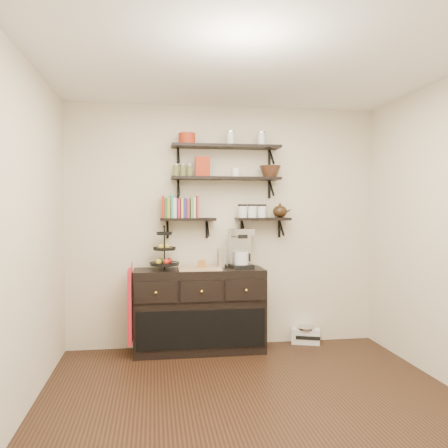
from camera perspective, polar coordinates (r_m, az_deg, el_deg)
floor at (r=3.97m, az=4.03°, el=-21.23°), size 3.50×3.50×0.00m
ceiling at (r=3.82m, az=4.13°, el=19.31°), size 3.50×3.50×0.02m
back_wall at (r=5.37m, az=0.01°, el=-0.28°), size 3.50×0.02×2.70m
left_wall at (r=3.69m, az=-23.51°, el=-1.49°), size 0.02×3.50×2.70m
shelf_top at (r=5.28m, az=0.23°, el=9.27°), size 1.20×0.27×0.23m
shelf_mid at (r=5.25m, az=0.23°, el=5.47°), size 1.20×0.27×0.23m
shelf_low_left at (r=5.20m, az=-4.37°, el=0.50°), size 0.60×0.25×0.23m
shelf_low_right at (r=5.33m, az=4.67°, el=0.53°), size 0.60×0.25×0.23m
cookbooks at (r=5.20m, az=-4.95°, el=2.01°), size 0.43×0.15×0.26m
glass_canisters at (r=5.30m, az=3.42°, el=1.47°), size 0.32×0.10×0.13m
sideboard at (r=5.22m, az=-2.99°, el=-10.31°), size 1.40×0.50×0.92m
fruit_stand at (r=5.10m, az=-7.15°, el=-3.73°), size 0.31×0.31×0.45m
candle at (r=5.13m, az=-2.72°, el=-4.80°), size 0.08×0.08×0.08m
coffee_maker at (r=5.21m, az=2.00°, el=-3.04°), size 0.27×0.26×0.43m
thermal_carafe at (r=5.13m, az=-0.29°, el=-4.19°), size 0.11×0.11×0.22m
apron at (r=5.08m, az=-11.22°, el=-9.63°), size 0.04×0.33×0.76m
radio at (r=5.67m, az=9.80°, el=-13.06°), size 0.35×0.27×0.19m
recipe_box at (r=5.22m, az=-2.58°, el=6.90°), size 0.16×0.07×0.22m
walnut_bowl at (r=5.35m, az=5.57°, el=6.29°), size 0.24×0.24×0.13m
ramekins at (r=5.26m, az=1.41°, el=6.18°), size 0.09×0.09×0.10m
teapot at (r=5.38m, az=6.76°, el=1.64°), size 0.23×0.18×0.16m
red_pot at (r=5.24m, az=-4.47°, el=10.18°), size 0.18×0.18×0.12m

